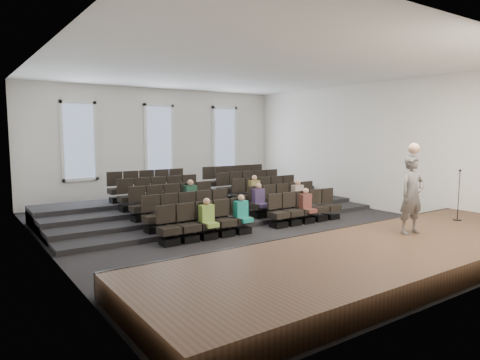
% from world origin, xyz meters
% --- Properties ---
extents(ground, '(14.00, 14.00, 0.00)m').
position_xyz_m(ground, '(0.00, 0.00, 0.00)').
color(ground, black).
rests_on(ground, ground).
extents(ceiling, '(12.00, 14.00, 0.02)m').
position_xyz_m(ceiling, '(0.00, 0.00, 5.01)').
color(ceiling, white).
rests_on(ceiling, ground).
extents(wall_back, '(12.00, 0.04, 5.00)m').
position_xyz_m(wall_back, '(0.00, 7.02, 2.50)').
color(wall_back, white).
rests_on(wall_back, ground).
extents(wall_front, '(12.00, 0.04, 5.00)m').
position_xyz_m(wall_front, '(0.00, -7.02, 2.50)').
color(wall_front, white).
rests_on(wall_front, ground).
extents(wall_left, '(0.04, 14.00, 5.00)m').
position_xyz_m(wall_left, '(-6.02, 0.00, 2.50)').
color(wall_left, white).
rests_on(wall_left, ground).
extents(wall_right, '(0.04, 14.00, 5.00)m').
position_xyz_m(wall_right, '(6.02, 0.00, 2.50)').
color(wall_right, white).
rests_on(wall_right, ground).
extents(stage, '(11.80, 3.60, 0.50)m').
position_xyz_m(stage, '(0.00, -5.10, 0.25)').
color(stage, '#48301F').
rests_on(stage, ground).
extents(stage_lip, '(11.80, 0.06, 0.52)m').
position_xyz_m(stage_lip, '(0.00, -3.33, 0.25)').
color(stage_lip, black).
rests_on(stage_lip, ground).
extents(risers, '(11.80, 4.80, 0.60)m').
position_xyz_m(risers, '(0.00, 3.17, 0.20)').
color(risers, black).
rests_on(risers, ground).
extents(seating_rows, '(6.80, 4.70, 1.67)m').
position_xyz_m(seating_rows, '(-0.00, 1.54, 0.68)').
color(seating_rows, black).
rests_on(seating_rows, ground).
extents(windows, '(8.44, 0.10, 3.24)m').
position_xyz_m(windows, '(0.00, 6.95, 2.70)').
color(windows, white).
rests_on(windows, wall_back).
extents(audience, '(4.85, 2.64, 1.10)m').
position_xyz_m(audience, '(0.36, 0.30, 0.81)').
color(audience, '#84AC45').
rests_on(audience, seating_rows).
extents(speaker, '(0.79, 0.58, 1.98)m').
position_xyz_m(speaker, '(1.62, -4.74, 1.49)').
color(speaker, '#5B5856').
rests_on(speaker, stage).
extents(mic_stand, '(0.25, 0.25, 1.49)m').
position_xyz_m(mic_stand, '(4.21, -4.54, 0.94)').
color(mic_stand, black).
rests_on(mic_stand, stage).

